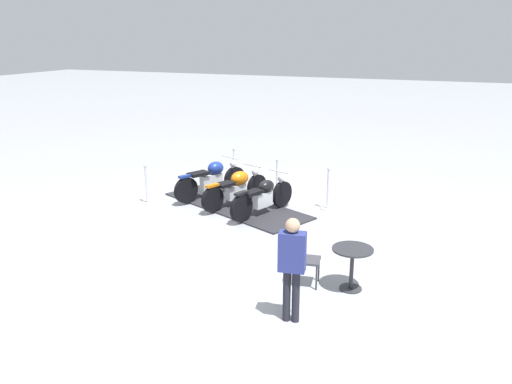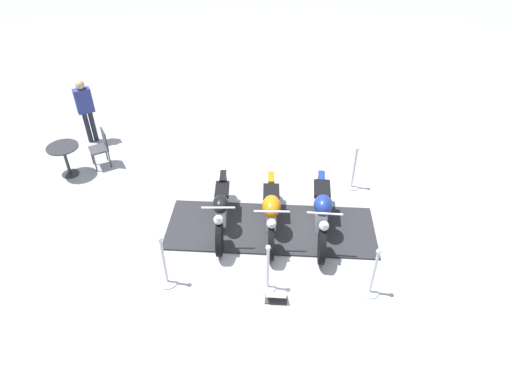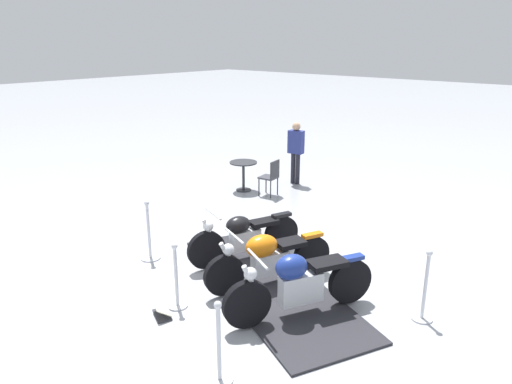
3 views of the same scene
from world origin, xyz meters
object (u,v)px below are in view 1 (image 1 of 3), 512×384
motorcycle_copper (237,187)px  motorcycle_navy (212,178)px  motorcycle_black (263,196)px  stanchion_right_front (328,196)px  stanchion_right_mid (277,182)px  info_placard (279,189)px  cafe_chair_near_table (304,256)px  cafe_table (352,259)px  bystander_person (292,261)px  stanchion_left_rear (147,190)px  stanchion_right_rear (234,170)px

motorcycle_copper → motorcycle_navy: size_ratio=0.98×
motorcycle_black → stanchion_right_front: size_ratio=1.87×
motorcycle_black → stanchion_right_front: stanchion_right_front is taller
stanchion_right_mid → info_placard: (0.31, 0.03, -0.28)m
info_placard → cafe_chair_near_table: size_ratio=0.47×
cafe_table → bystander_person: 1.58m
motorcycle_navy → stanchion_right_front: bearing=-59.9°
motorcycle_navy → stanchion_left_rear: size_ratio=2.00×
motorcycle_navy → bystander_person: bearing=-117.1°
cafe_table → bystander_person: (-1.38, 0.64, 0.43)m
info_placard → stanchion_right_front: bearing=-8.0°
motorcycle_copper → bystander_person: bearing=-125.8°
cafe_table → bystander_person: bearing=155.2°
motorcycle_copper → bystander_person: bystander_person is taller
stanchion_left_rear → cafe_table: size_ratio=1.40×
stanchion_right_front → info_placard: stanchion_right_front is taller
stanchion_right_rear → info_placard: stanchion_right_rear is taller
motorcycle_copper → stanchion_left_rear: 2.36m
motorcycle_copper → stanchion_right_front: bearing=-52.5°
stanchion_left_rear → cafe_chair_near_table: 5.87m
cafe_table → motorcycle_black: bearing=42.7°
stanchion_right_front → info_placard: 1.96m
stanchion_left_rear → bystander_person: 6.74m
stanchion_right_front → cafe_table: size_ratio=1.44×
stanchion_right_mid → motorcycle_navy: bearing=122.5°
motorcycle_navy → stanchion_right_mid: 1.78m
stanchion_right_rear → info_placard: size_ratio=2.42×
motorcycle_copper → cafe_table: size_ratio=2.74×
stanchion_right_front → bystander_person: 5.55m
stanchion_right_mid → cafe_table: bearing=-147.2°
stanchion_right_mid → cafe_chair_near_table: 5.41m
stanchion_right_rear → info_placard: bearing=-104.5°
stanchion_right_rear → cafe_chair_near_table: bearing=-145.4°
cafe_chair_near_table → stanchion_right_front: bearing=90.4°
stanchion_right_front → cafe_chair_near_table: 4.24m
motorcycle_black → cafe_chair_near_table: (-3.16, -1.99, 0.04)m
motorcycle_black → motorcycle_navy: size_ratio=0.96×
info_placard → cafe_chair_near_table: 5.73m
motorcycle_navy → info_placard: size_ratio=4.98×
motorcycle_copper → motorcycle_navy: (0.39, 0.89, 0.03)m
motorcycle_copper → bystander_person: size_ratio=1.25×
stanchion_right_front → bystander_person: bystander_person is taller
stanchion_right_mid → stanchion_right_rear: bearing=65.9°
info_placard → cafe_table: cafe_table is taller
stanchion_left_rear → cafe_table: 6.54m
motorcycle_copper → motorcycle_black: bearing=-93.1°
stanchion_right_front → stanchion_left_rear: bearing=106.5°
bystander_person → info_placard: bearing=12.5°
stanchion_right_front → cafe_chair_near_table: stanchion_right_front is taller
stanchion_right_front → cafe_chair_near_table: (-4.19, -0.66, 0.20)m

